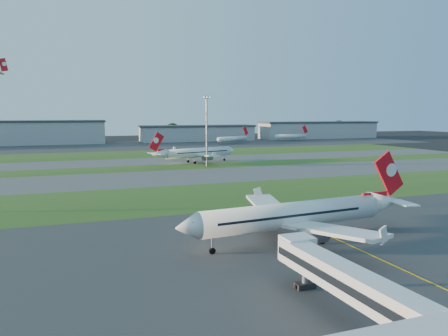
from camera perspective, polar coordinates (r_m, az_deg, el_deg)
name	(u,v)px	position (r m, az deg, el deg)	size (l,w,h in m)	color
ground	(351,266)	(59.90, 16.31, -12.13)	(700.00, 700.00, 0.00)	black
apron_near	(351,265)	(59.90, 16.31, -12.12)	(300.00, 70.00, 0.01)	#333335
grass_strip_a	(218,195)	(104.91, -0.73, -3.56)	(300.00, 34.00, 0.01)	#2B4F1A
taxiway_a	(183,177)	(136.08, -5.32, -1.13)	(300.00, 32.00, 0.01)	#515154
grass_strip_b	(166,167)	(160.19, -7.59, 0.08)	(300.00, 18.00, 0.01)	#2B4F1A
taxiway_b	(154,161)	(181.60, -9.09, 0.88)	(300.00, 26.00, 0.01)	#515154
grass_strip_c	(141,154)	(213.94, -10.77, 1.78)	(300.00, 40.00, 0.01)	#2B4F1A
apron_far	(125,146)	(273.15, -12.80, 2.86)	(400.00, 80.00, 0.01)	#333335
yellow_line	(383,261)	(62.87, 20.06, -11.35)	(0.25, 60.00, 0.02)	gold
jet_bridge	(366,291)	(41.58, 18.05, -15.05)	(4.20, 26.90, 6.20)	silver
airliner_parked	(294,215)	(67.23, 9.15, -6.13)	(37.85, 32.00, 11.81)	white
airliner_taxiing	(198,153)	(173.50, -3.44, 1.99)	(35.37, 29.72, 11.30)	white
mini_jet_near	(233,139)	(283.22, 1.13, 3.84)	(26.39, 14.41, 9.48)	white
mini_jet_far	(291,136)	(317.48, 8.69, 4.12)	(28.55, 6.85, 9.48)	white
light_mast_centre	(207,126)	(161.03, -2.28, 5.46)	(3.20, 0.70, 25.80)	gray
hangar_west	(47,132)	(300.76, -22.14, 4.35)	(71.40, 23.00, 15.20)	#929499
hangar_east	(197,133)	(313.54, -3.49, 4.58)	(81.60, 23.00, 11.20)	#929499
hangar_far_east	(318,130)	(355.07, 12.23, 4.89)	(96.90, 23.00, 13.20)	#929499
tree_mid_west	(87,134)	(311.94, -17.45, 4.29)	(9.90, 9.90, 10.80)	black
tree_mid_east	(172,131)	(323.16, -6.76, 4.83)	(11.55, 11.55, 12.60)	black
tree_east	(266,131)	(346.30, 5.53, 4.89)	(10.45, 10.45, 11.40)	black
tree_far_east	(339,128)	(384.92, 14.76, 5.10)	(12.65, 12.65, 13.80)	black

